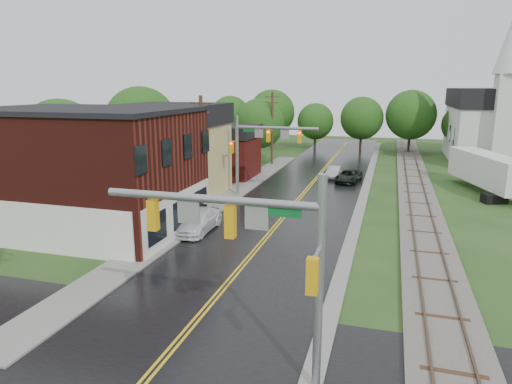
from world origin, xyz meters
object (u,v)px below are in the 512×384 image
at_px(utility_pole_b, 202,151).
at_px(suv_dark, 349,176).
at_px(brick_building, 85,169).
at_px(tree_left_b, 142,125).
at_px(sedan_silver, 334,172).
at_px(church, 496,117).
at_px(pickup_white, 198,221).
at_px(utility_pole_c, 272,127).
at_px(semi_trailer, 487,170).
at_px(traffic_signal_far, 260,142).
at_px(tree_left_a, 62,140).
at_px(tree_left_e, 260,125).
at_px(traffic_signal_near, 253,240).
at_px(tree_left_c, 207,130).

relative_size(utility_pole_b, suv_dark, 1.97).
bearing_deg(brick_building, utility_pole_b, 50.93).
relative_size(tree_left_b, sedan_silver, 2.59).
height_order(church, pickup_white, church).
height_order(utility_pole_b, pickup_white, utility_pole_b).
bearing_deg(suv_dark, utility_pole_c, 149.26).
bearing_deg(utility_pole_c, pickup_white, -85.86).
height_order(utility_pole_b, tree_left_b, tree_left_b).
bearing_deg(sedan_silver, semi_trailer, -10.42).
distance_m(traffic_signal_far, semi_trailer, 21.25).
bearing_deg(semi_trailer, utility_pole_c, 157.93).
bearing_deg(tree_left_a, utility_pole_b, 0.45).
distance_m(tree_left_a, tree_left_e, 26.40).
relative_size(traffic_signal_near, tree_left_e, 0.90).
xyz_separation_m(traffic_signal_far, utility_pole_c, (-3.33, 17.00, -0.25)).
distance_m(traffic_signal_far, pickup_white, 11.50).
bearing_deg(church, utility_pole_b, -130.18).
height_order(tree_left_c, semi_trailer, tree_left_c).
bearing_deg(utility_pole_b, suv_dark, 53.21).
bearing_deg(semi_trailer, sedan_silver, 168.14).
height_order(tree_left_a, suv_dark, tree_left_a).
height_order(brick_building, utility_pole_c, utility_pole_c).
relative_size(utility_pole_c, tree_left_a, 1.04).
xyz_separation_m(traffic_signal_near, utility_pole_c, (-10.27, 42.00, -0.25)).
height_order(utility_pole_b, tree_left_e, utility_pole_b).
height_order(tree_left_c, pickup_white, tree_left_c).
bearing_deg(suv_dark, pickup_white, -105.32).
height_order(traffic_signal_far, utility_pole_c, utility_pole_c).
xyz_separation_m(traffic_signal_far, semi_trailer, (19.60, 7.71, -2.82)).
relative_size(utility_pole_b, tree_left_a, 1.04).
bearing_deg(utility_pole_b, utility_pole_c, 90.00).
relative_size(utility_pole_c, pickup_white, 1.80).
relative_size(utility_pole_b, semi_trailer, 0.79).
bearing_deg(tree_left_a, traffic_signal_near, -40.47).
xyz_separation_m(traffic_signal_far, tree_left_b, (-14.38, 4.90, 0.74)).
bearing_deg(sedan_silver, tree_left_a, -142.34).
distance_m(tree_left_b, tree_left_e, 16.67).
bearing_deg(tree_left_c, traffic_signal_near, -65.44).
height_order(traffic_signal_far, sedan_silver, traffic_signal_far).
distance_m(tree_left_b, tree_left_c, 9.03).
bearing_deg(pickup_white, brick_building, -169.64).
bearing_deg(tree_left_b, utility_pole_c, 47.61).
relative_size(utility_pole_b, utility_pole_c, 1.00).
bearing_deg(utility_pole_b, pickup_white, -70.35).
relative_size(brick_building, pickup_white, 2.87).
xyz_separation_m(brick_building, sedan_silver, (14.24, 22.72, -3.53)).
relative_size(utility_pole_b, pickup_white, 1.80).
distance_m(traffic_signal_near, tree_left_b, 36.73).
xyz_separation_m(traffic_signal_far, suv_dark, (6.97, 8.78, -4.34)).
relative_size(traffic_signal_far, tree_left_e, 0.90).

